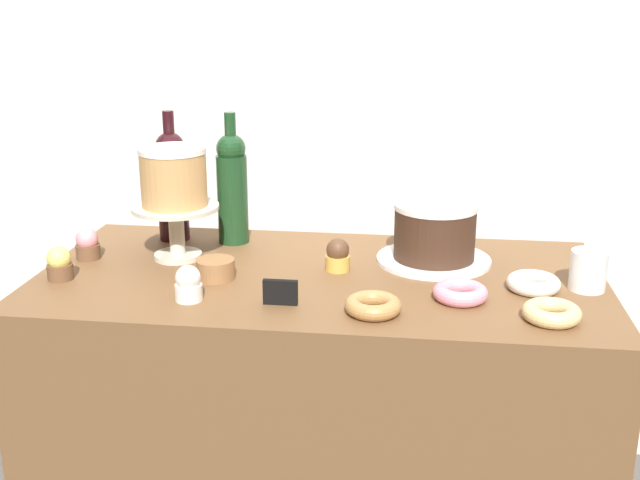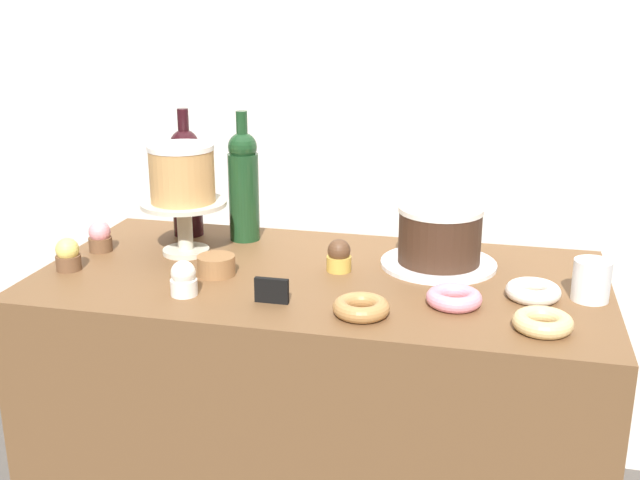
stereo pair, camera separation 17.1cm
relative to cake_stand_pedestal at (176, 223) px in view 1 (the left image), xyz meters
name	(u,v)px [view 1 (the left image)]	position (x,y,z in m)	size (l,w,h in m)	color
back_wall	(356,70)	(0.35, 0.82, 0.28)	(6.00, 0.05, 2.60)	silver
display_counter	(320,456)	(0.35, -0.07, -0.56)	(1.25, 0.63, 0.94)	brown
cake_stand_pedestal	(176,223)	(0.00, 0.00, 0.00)	(0.20, 0.20, 0.13)	beige
white_layer_cake	(174,177)	(0.00, 0.00, 0.11)	(0.15, 0.15, 0.14)	tan
silver_serving_platter	(433,260)	(0.60, 0.05, -0.08)	(0.26, 0.26, 0.01)	white
chocolate_round_cake	(435,231)	(0.60, 0.05, -0.01)	(0.19, 0.19, 0.13)	#3D2619
wine_bottle_dark_red	(172,183)	(-0.05, 0.15, 0.06)	(0.08, 0.08, 0.33)	black
wine_bottle_green	(232,186)	(0.10, 0.14, 0.06)	(0.08, 0.08, 0.33)	#193D1E
cupcake_strawberry	(87,244)	(-0.21, -0.03, -0.05)	(0.06, 0.06, 0.07)	brown
cupcake_chocolate	(338,255)	(0.38, -0.03, -0.05)	(0.06, 0.06, 0.07)	gold
cupcake_vanilla	(188,284)	(0.10, -0.25, -0.05)	(0.06, 0.06, 0.07)	white
cupcake_lemon	(59,264)	(-0.21, -0.17, -0.05)	(0.06, 0.06, 0.07)	brown
donut_maple	(373,306)	(0.48, -0.27, -0.07)	(0.11, 0.11, 0.03)	#B27F47
donut_sugar	(533,283)	(0.81, -0.11, -0.07)	(0.11, 0.11, 0.03)	silver
donut_glazed	(552,313)	(0.82, -0.26, -0.07)	(0.11, 0.11, 0.03)	#E0C17F
donut_pink	(460,293)	(0.65, -0.18, -0.07)	(0.11, 0.11, 0.03)	pink
cookie_stack	(216,269)	(0.12, -0.12, -0.07)	(0.08, 0.08, 0.04)	olive
price_sign_chalkboard	(280,292)	(0.29, -0.25, -0.06)	(0.07, 0.01, 0.05)	black
coffee_cup_ceramic	(588,270)	(0.92, -0.09, -0.04)	(0.08, 0.08, 0.08)	white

